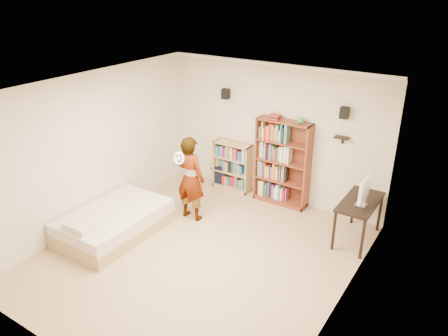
# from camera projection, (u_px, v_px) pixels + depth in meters

# --- Properties ---
(ground) EXTENTS (4.50, 5.00, 0.01)m
(ground) POSITION_uv_depth(u_px,v_px,m) (199.00, 255.00, 7.03)
(ground) COLOR tan
(ground) RESTS_ON ground
(room_shell) EXTENTS (4.52, 5.02, 2.71)m
(room_shell) POSITION_uv_depth(u_px,v_px,m) (197.00, 154.00, 6.32)
(room_shell) COLOR silver
(room_shell) RESTS_ON ground
(crown_molding) EXTENTS (4.50, 5.00, 0.06)m
(crown_molding) POSITION_uv_depth(u_px,v_px,m) (195.00, 92.00, 5.96)
(crown_molding) COLOR white
(crown_molding) RESTS_ON room_shell
(speaker_left) EXTENTS (0.14, 0.12, 0.20)m
(speaker_left) POSITION_uv_depth(u_px,v_px,m) (226.00, 94.00, 8.59)
(speaker_left) COLOR black
(speaker_left) RESTS_ON room_shell
(speaker_right) EXTENTS (0.14, 0.12, 0.20)m
(speaker_right) POSITION_uv_depth(u_px,v_px,m) (344.00, 113.00, 7.40)
(speaker_right) COLOR black
(speaker_right) RESTS_ON room_shell
(wall_shelf) EXTENTS (0.25, 0.16, 0.02)m
(wall_shelf) POSITION_uv_depth(u_px,v_px,m) (342.00, 138.00, 7.58)
(wall_shelf) COLOR black
(wall_shelf) RESTS_ON room_shell
(tall_bookshelf) EXTENTS (1.07, 0.31, 1.69)m
(tall_bookshelf) POSITION_uv_depth(u_px,v_px,m) (282.00, 163.00, 8.35)
(tall_bookshelf) COLOR brown
(tall_bookshelf) RESTS_ON ground
(low_bookshelf) EXTENTS (0.82, 0.31, 1.02)m
(low_bookshelf) POSITION_uv_depth(u_px,v_px,m) (233.00, 166.00, 9.04)
(low_bookshelf) COLOR tan
(low_bookshelf) RESTS_ON ground
(computer_desk) EXTENTS (0.54, 1.09, 0.74)m
(computer_desk) POSITION_uv_depth(u_px,v_px,m) (358.00, 220.00, 7.31)
(computer_desk) COLOR black
(computer_desk) RESTS_ON ground
(imac) EXTENTS (0.12, 0.48, 0.47)m
(imac) POSITION_uv_depth(u_px,v_px,m) (363.00, 192.00, 6.94)
(imac) COLOR white
(imac) RESTS_ON computer_desk
(daybed) EXTENTS (1.22, 1.87, 0.55)m
(daybed) POSITION_uv_depth(u_px,v_px,m) (114.00, 219.00, 7.53)
(daybed) COLOR beige
(daybed) RESTS_ON ground
(person) EXTENTS (0.59, 0.39, 1.59)m
(person) POSITION_uv_depth(u_px,v_px,m) (190.00, 178.00, 7.83)
(person) COLOR black
(person) RESTS_ON ground
(wii_wheel) EXTENTS (0.22, 0.09, 0.23)m
(wii_wheel) POSITION_uv_depth(u_px,v_px,m) (179.00, 158.00, 7.40)
(wii_wheel) COLOR white
(wii_wheel) RESTS_ON person
(navy_bag) EXTENTS (0.38, 0.26, 0.49)m
(navy_bag) POSITION_uv_depth(u_px,v_px,m) (222.00, 175.00, 9.27)
(navy_bag) COLOR black
(navy_bag) RESTS_ON ground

